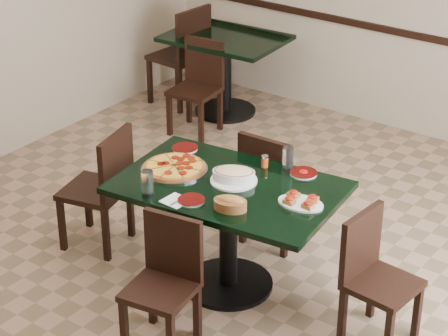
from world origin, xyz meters
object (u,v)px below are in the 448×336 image
Objects in this scene: back_chair_near at (199,82)px; chair_right at (373,271)px; chair_left at (104,184)px; lasagna_casserole at (234,175)px; main_table at (229,210)px; pepperoni_pizza at (174,167)px; chair_far at (271,184)px; back_chair_left at (185,51)px; back_table at (225,60)px; chair_near at (166,276)px; bread_basket at (230,203)px; bruschetta_platter at (301,201)px.

chair_right is at bearing -39.84° from back_chair_near.
chair_left reaches higher than lasagna_casserole.
pepperoni_pizza reaches higher than main_table.
chair_far is at bearing -44.33° from back_chair_near.
back_chair_left is 2.86m from pepperoni_pizza.
chair_right reaches higher than back_table.
chair_near is 3.41× the size of bread_basket.
back_chair_near reaches higher than chair_right.
chair_far reaches higher than main_table.
back_chair_left is 3.18× the size of bruschetta_platter.
back_chair_left is 3.41m from bruschetta_platter.
chair_near reaches higher than main_table.
chair_right is 0.59m from bruschetta_platter.
chair_left is 2.06m from back_chair_near.
back_chair_left is 3.39m from bread_basket.
back_table is at bearing 120.03° from main_table.
chair_near reaches higher than pepperoni_pizza.
back_chair_near is at bearing 105.41° from lasagna_casserole.
back_table is 1.26× the size of chair_left.
chair_near is at bearing -130.03° from bruschetta_platter.
back_chair_left is (-2.13, 2.23, -0.02)m from main_table.
chair_near is at bearing -55.08° from pepperoni_pizza.
pepperoni_pizza is at bearing 60.71° from chair_far.
chair_near is 1.15m from chair_left.
back_table is at bearing 99.76° from lasagna_casserole.
lasagna_casserole reaches higher than back_chair_near.
back_table is 3.15m from bruschetta_platter.
chair_near is at bearing -63.21° from back_table.
chair_far is 1.16m from chair_right.
back_table is 1.33× the size of back_chair_near.
bruschetta_platter is at bearing 133.89° from chair_far.
back_chair_left is (-3.11, 2.13, 0.10)m from chair_right.
bread_basket is at bearing -58.76° from main_table.
chair_left is at bearing -76.76° from back_table.
pepperoni_pizza is (-0.42, 0.61, 0.33)m from chair_near.
lasagna_casserole is (0.98, 0.15, 0.31)m from chair_left.
back_chair_left is (-0.46, 0.38, 0.08)m from back_chair_near.
chair_left reaches higher than back_table.
back_chair_near is 2.30m from pepperoni_pizza.
chair_far reaches higher than chair_near.
lasagna_casserole is at bearing 84.08° from main_table.
lasagna_casserole reaches higher than bread_basket.
chair_left is 3.75× the size of bread_basket.
chair_far reaches higher than bruschetta_platter.
bruschetta_platter is at bearing -27.96° from lasagna_casserole.
chair_far is 0.83m from bruschetta_platter.
chair_near is 0.96× the size of back_chair_near.
back_table is at bearing 119.35° from pepperoni_pizza.
chair_near is 1.87× the size of pepperoni_pizza.
bread_basket is (0.59, -0.20, 0.02)m from pepperoni_pizza.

